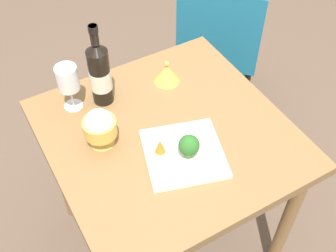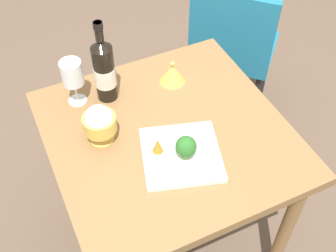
# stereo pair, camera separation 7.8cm
# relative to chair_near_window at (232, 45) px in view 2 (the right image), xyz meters

# --- Properties ---
(ground_plane) EXTENTS (8.00, 8.00, 0.00)m
(ground_plane) POSITION_rel_chair_near_window_xyz_m (-0.61, -0.55, -0.53)
(ground_plane) COLOR brown
(dining_table) EXTENTS (0.80, 0.80, 0.73)m
(dining_table) POSITION_rel_chair_near_window_xyz_m (-0.61, -0.55, 0.11)
(dining_table) COLOR olive
(dining_table) RESTS_ON ground_plane
(chair_near_window) EXTENTS (0.57, 0.57, 0.85)m
(chair_near_window) POSITION_rel_chair_near_window_xyz_m (0.00, 0.00, 0.00)
(chair_near_window) COLOR teal
(chair_near_window) RESTS_ON ground_plane
(wine_bottle) EXTENTS (0.08, 0.08, 0.32)m
(wine_bottle) POSITION_rel_chair_near_window_xyz_m (-0.74, -0.29, 0.33)
(wine_bottle) COLOR black
(wine_bottle) RESTS_ON dining_table
(wine_glass) EXTENTS (0.08, 0.08, 0.18)m
(wine_glass) POSITION_rel_chair_near_window_xyz_m (-0.84, -0.27, 0.33)
(wine_glass) COLOR white
(wine_glass) RESTS_ON dining_table
(rice_bowl) EXTENTS (0.11, 0.11, 0.14)m
(rice_bowl) POSITION_rel_chair_near_window_xyz_m (-0.82, -0.48, 0.28)
(rice_bowl) COLOR gold
(rice_bowl) RESTS_ON dining_table
(rice_bowl_lid) EXTENTS (0.10, 0.10, 0.09)m
(rice_bowl_lid) POSITION_rel_chair_near_window_xyz_m (-0.48, -0.32, 0.24)
(rice_bowl_lid) COLOR gold
(rice_bowl_lid) RESTS_ON dining_table
(serving_plate) EXTENTS (0.31, 0.31, 0.02)m
(serving_plate) POSITION_rel_chair_near_window_xyz_m (-0.61, -0.66, 0.21)
(serving_plate) COLOR white
(serving_plate) RESTS_ON dining_table
(broccoli_floret) EXTENTS (0.07, 0.07, 0.09)m
(broccoli_floret) POSITION_rel_chair_near_window_xyz_m (-0.61, -0.68, 0.27)
(broccoli_floret) COLOR #729E4C
(broccoli_floret) RESTS_ON serving_plate
(carrot_garnish_left) EXTENTS (0.04, 0.04, 0.06)m
(carrot_garnish_left) POSITION_rel_chair_near_window_xyz_m (-0.68, -0.62, 0.25)
(carrot_garnish_left) COLOR orange
(carrot_garnish_left) RESTS_ON serving_plate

